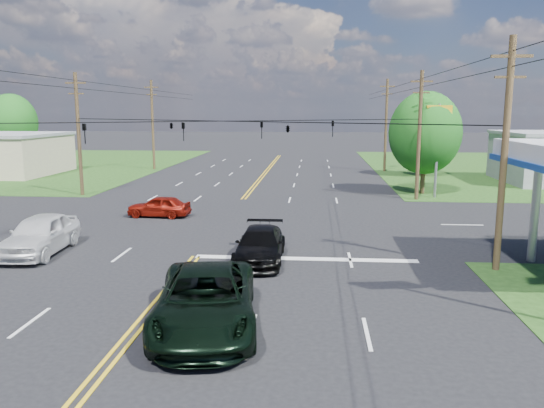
# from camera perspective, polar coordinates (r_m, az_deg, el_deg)

# --- Properties ---
(ground) EXTENTS (280.00, 280.00, 0.00)m
(ground) POSITION_cam_1_polar(r_m,az_deg,el_deg) (32.25, -5.02, -1.84)
(ground) COLOR black
(ground) RESTS_ON ground
(stop_bar) EXTENTS (10.00, 0.50, 0.02)m
(stop_bar) POSITION_cam_1_polar(r_m,az_deg,el_deg) (24.03, 3.61, -5.94)
(stop_bar) COLOR silver
(stop_bar) RESTS_ON ground
(pole_se) EXTENTS (1.60, 0.28, 9.50)m
(pole_se) POSITION_cam_1_polar(r_m,az_deg,el_deg) (23.44, 23.73, 5.06)
(pole_se) COLOR #3A2618
(pole_se) RESTS_ON ground
(pole_nw) EXTENTS (1.60, 0.28, 9.50)m
(pole_nw) POSITION_cam_1_polar(r_m,az_deg,el_deg) (44.15, -20.08, 7.21)
(pole_nw) COLOR #3A2618
(pole_nw) RESTS_ON ground
(pole_ne) EXTENTS (1.60, 0.28, 9.50)m
(pole_ne) POSITION_cam_1_polar(r_m,az_deg,el_deg) (40.86, 15.56, 7.27)
(pole_ne) COLOR #3A2618
(pole_ne) RESTS_ON ground
(pole_left_far) EXTENTS (1.60, 0.28, 10.00)m
(pole_left_far) POSITION_cam_1_polar(r_m,az_deg,el_deg) (61.92, -12.72, 8.42)
(pole_left_far) COLOR #3A2618
(pole_left_far) RESTS_ON ground
(pole_right_far) EXTENTS (1.60, 0.28, 10.00)m
(pole_right_far) POSITION_cam_1_polar(r_m,az_deg,el_deg) (59.61, 12.16, 8.39)
(pole_right_far) COLOR #3A2618
(pole_right_far) RESTS_ON ground
(span_wire_signals) EXTENTS (26.00, 18.00, 1.13)m
(span_wire_signals) POSITION_cam_1_polar(r_m,az_deg,el_deg) (31.58, -5.19, 8.87)
(span_wire_signals) COLOR black
(span_wire_signals) RESTS_ON ground
(power_lines) EXTENTS (26.04, 100.00, 0.64)m
(power_lines) POSITION_cam_1_polar(r_m,az_deg,el_deg) (29.67, -5.95, 13.82)
(power_lines) COLOR black
(power_lines) RESTS_ON ground
(tree_right_a) EXTENTS (5.70, 5.70, 8.18)m
(tree_right_a) POSITION_cam_1_polar(r_m,az_deg,el_deg) (43.99, 16.12, 7.35)
(tree_right_a) COLOR #3A2618
(tree_right_a) RESTS_ON ground
(tree_right_b) EXTENTS (4.94, 4.94, 7.09)m
(tree_right_b) POSITION_cam_1_polar(r_m,az_deg,el_deg) (56.27, 16.21, 7.17)
(tree_right_b) COLOR #3A2618
(tree_right_b) RESTS_ON ground
(tree_far_l) EXTENTS (6.08, 6.08, 8.72)m
(tree_far_l) POSITION_cam_1_polar(r_m,az_deg,el_deg) (73.37, -26.21, 7.88)
(tree_far_l) COLOR #3A2618
(tree_far_l) RESTS_ON ground
(pickup_dkgreen) EXTENTS (3.84, 6.82, 1.80)m
(pickup_dkgreen) POSITION_cam_1_polar(r_m,az_deg,el_deg) (16.53, -7.15, -10.21)
(pickup_dkgreen) COLOR black
(pickup_dkgreen) RESTS_ON ground
(suv_black) EXTENTS (2.07, 5.06, 1.47)m
(suv_black) POSITION_cam_1_polar(r_m,az_deg,el_deg) (23.47, -1.30, -4.46)
(suv_black) COLOR black
(suv_black) RESTS_ON ground
(pickup_white) EXTENTS (2.47, 5.50, 1.83)m
(pickup_white) POSITION_cam_1_polar(r_m,az_deg,el_deg) (27.00, -23.69, -2.99)
(pickup_white) COLOR silver
(pickup_white) RESTS_ON ground
(sedan_red) EXTENTS (4.02, 1.84, 1.34)m
(sedan_red) POSITION_cam_1_polar(r_m,az_deg,el_deg) (34.08, -12.06, -0.24)
(sedan_red) COLOR maroon
(sedan_red) RESTS_ON ground
(polesign_ne) EXTENTS (1.97, 0.55, 7.12)m
(polesign_ne) POSITION_cam_1_polar(r_m,az_deg,el_deg) (42.14, 17.45, 7.94)
(polesign_ne) COLOR #A5A5AA
(polesign_ne) RESTS_ON ground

